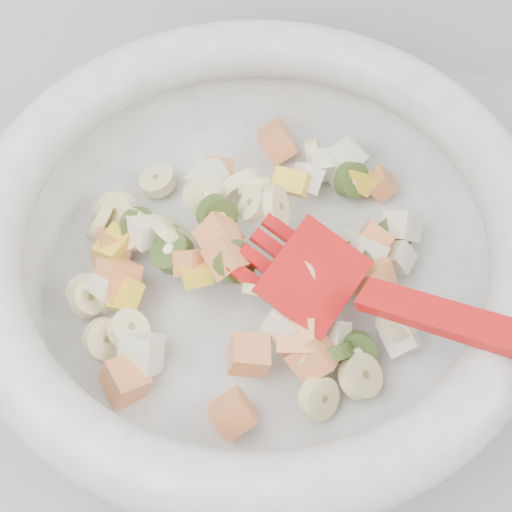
# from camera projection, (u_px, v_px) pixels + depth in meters

# --- Properties ---
(mixing_bowl) EXTENTS (0.41, 0.35, 0.14)m
(mixing_bowl) POSITION_uv_depth(u_px,v_px,m) (256.00, 249.00, 0.48)
(mixing_bowl) COLOR silver
(mixing_bowl) RESTS_ON counter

